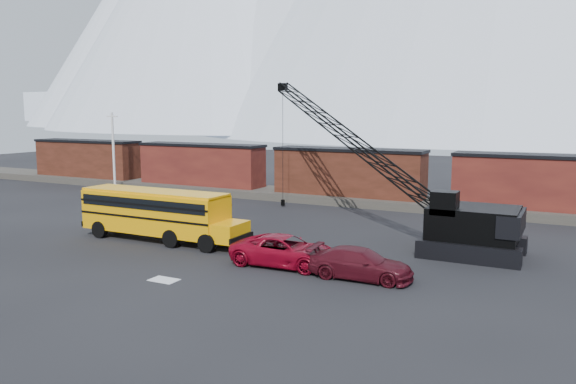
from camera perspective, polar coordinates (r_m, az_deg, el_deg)
name	(u,v)px	position (r m, az deg, el deg)	size (l,w,h in m)	color
ground	(204,260)	(31.53, -8.53, -6.81)	(160.00, 160.00, 0.00)	black
gravel_berm	(348,199)	(50.58, 6.13, -0.68)	(120.00, 5.00, 0.70)	#4D483F
boxcar_west_far	(87,158)	(68.52, -19.71, 3.24)	(13.70, 3.10, 4.17)	#562418
boxcar_west_near	(201,164)	(57.92, -8.79, 2.80)	(13.70, 3.10, 4.17)	#431513
boxcar_mid	(349,172)	(50.26, 6.17, 2.04)	(13.70, 3.10, 4.17)	#562418
boxcar_east_near	(545,182)	(47.01, 24.69, 0.91)	(13.70, 3.10, 4.17)	#431513
utility_pole	(113,151)	(59.92, -17.31, 4.04)	(1.40, 0.24, 8.00)	silver
snow_patch	(164,280)	(28.20, -12.49, -8.71)	(1.40, 0.90, 0.02)	silver
school_bus	(159,213)	(36.25, -12.99, -2.06)	(11.65, 2.65, 3.19)	orange
red_pickup	(285,251)	(29.83, -0.29, -5.99)	(2.67, 5.80, 1.61)	maroon
maroon_suv	(361,264)	(27.82, 7.39, -7.23)	(2.09, 5.15, 1.49)	#440C15
crawler_crane	(349,139)	(39.90, 6.26, 5.41)	(20.47, 12.24, 10.64)	black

